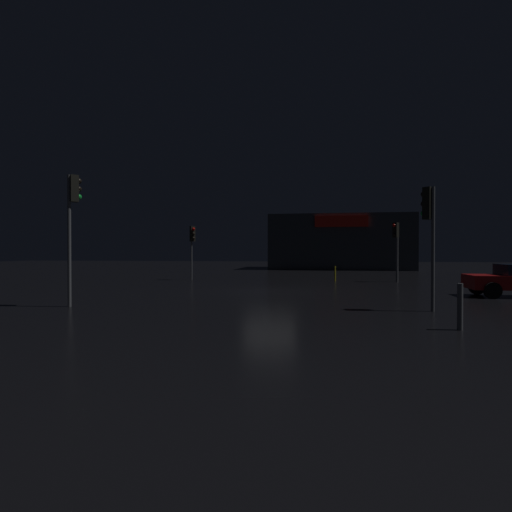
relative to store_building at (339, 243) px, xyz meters
name	(u,v)px	position (x,y,z in m)	size (l,w,h in m)	color
ground_plane	(270,291)	(-4.63, -27.07, -2.95)	(120.00, 120.00, 0.00)	black
store_building	(339,243)	(0.00, 0.00, 0.00)	(15.11, 9.46, 5.89)	#33383D
traffic_signal_main	(429,218)	(1.24, -32.78, 0.07)	(0.42, 0.42, 4.00)	#595B60
traffic_signal_opposite	(73,209)	(-10.77, -33.58, 0.46)	(0.42, 0.42, 4.59)	#595B60
traffic_signal_cross_left	(192,239)	(-10.73, -20.21, -0.14)	(0.42, 0.43, 3.65)	#595B60
traffic_signal_cross_right	(396,240)	(2.57, -19.98, -0.28)	(0.42, 0.42, 3.76)	#595B60
bollard_kerb_a	(460,307)	(1.13, -36.03, -2.38)	(0.13, 0.13, 1.14)	#595B60
bollard_kerb_b	(335,274)	(-1.22, -19.92, -2.45)	(0.10, 0.10, 1.00)	gold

